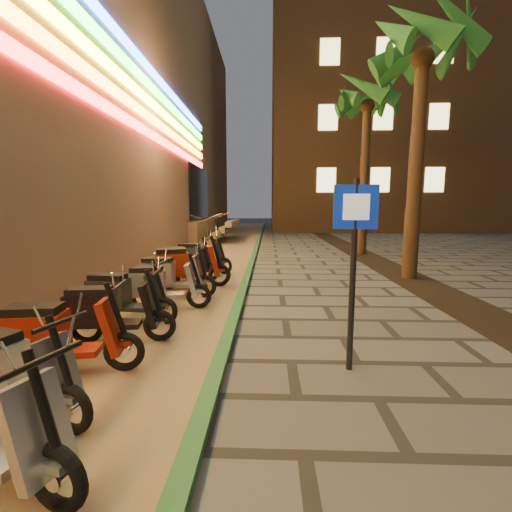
{
  "coord_description": "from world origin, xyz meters",
  "views": [
    {
      "loc": [
        -0.3,
        -2.48,
        1.95
      ],
      "look_at": [
        -0.5,
        2.82,
        1.2
      ],
      "focal_mm": 24.0,
      "sensor_mm": 36.0,
      "label": 1
    }
  ],
  "objects_px": {
    "scooter_8": "(122,296)",
    "scooter_9": "(160,285)",
    "scooter_6": "(58,335)",
    "scooter_11": "(184,266)",
    "scooter_10": "(169,275)",
    "pedestrian_sign": "(354,249)",
    "scooter_12": "(181,262)",
    "scooter_5": "(8,372)",
    "scooter_7": "(108,312)",
    "scooter_13": "(198,257)"
  },
  "relations": [
    {
      "from": "scooter_7",
      "to": "scooter_8",
      "type": "height_order",
      "value": "scooter_8"
    },
    {
      "from": "scooter_7",
      "to": "scooter_13",
      "type": "height_order",
      "value": "scooter_13"
    },
    {
      "from": "scooter_6",
      "to": "scooter_12",
      "type": "relative_size",
      "value": 0.94
    },
    {
      "from": "scooter_8",
      "to": "scooter_12",
      "type": "relative_size",
      "value": 0.93
    },
    {
      "from": "scooter_7",
      "to": "scooter_10",
      "type": "relative_size",
      "value": 0.95
    },
    {
      "from": "scooter_7",
      "to": "scooter_12",
      "type": "xyz_separation_m",
      "value": [
        -0.04,
        4.31,
        0.05
      ]
    },
    {
      "from": "scooter_11",
      "to": "scooter_9",
      "type": "bearing_deg",
      "value": -107.92
    },
    {
      "from": "pedestrian_sign",
      "to": "scooter_12",
      "type": "distance_m",
      "value": 6.1
    },
    {
      "from": "scooter_5",
      "to": "scooter_6",
      "type": "bearing_deg",
      "value": 110.62
    },
    {
      "from": "pedestrian_sign",
      "to": "scooter_9",
      "type": "bearing_deg",
      "value": 144.75
    },
    {
      "from": "pedestrian_sign",
      "to": "scooter_12",
      "type": "relative_size",
      "value": 1.37
    },
    {
      "from": "scooter_12",
      "to": "scooter_11",
      "type": "bearing_deg",
      "value": -71.45
    },
    {
      "from": "scooter_5",
      "to": "scooter_9",
      "type": "bearing_deg",
      "value": 100.97
    },
    {
      "from": "scooter_11",
      "to": "scooter_13",
      "type": "bearing_deg",
      "value": 74.74
    },
    {
      "from": "scooter_9",
      "to": "scooter_13",
      "type": "bearing_deg",
      "value": 82.79
    },
    {
      "from": "scooter_11",
      "to": "scooter_12",
      "type": "distance_m",
      "value": 0.97
    },
    {
      "from": "scooter_5",
      "to": "scooter_9",
      "type": "distance_m",
      "value": 3.48
    },
    {
      "from": "pedestrian_sign",
      "to": "scooter_7",
      "type": "distance_m",
      "value": 3.52
    },
    {
      "from": "scooter_9",
      "to": "scooter_13",
      "type": "distance_m",
      "value": 3.64
    },
    {
      "from": "scooter_12",
      "to": "scooter_10",
      "type": "bearing_deg",
      "value": -83.29
    },
    {
      "from": "pedestrian_sign",
      "to": "scooter_7",
      "type": "bearing_deg",
      "value": 170.28
    },
    {
      "from": "scooter_6",
      "to": "scooter_8",
      "type": "relative_size",
      "value": 1.01
    },
    {
      "from": "scooter_10",
      "to": "scooter_11",
      "type": "xyz_separation_m",
      "value": [
        0.11,
        0.84,
        0.06
      ]
    },
    {
      "from": "pedestrian_sign",
      "to": "scooter_8",
      "type": "relative_size",
      "value": 1.47
    },
    {
      "from": "scooter_8",
      "to": "scooter_9",
      "type": "bearing_deg",
      "value": 68.32
    },
    {
      "from": "scooter_5",
      "to": "scooter_13",
      "type": "height_order",
      "value": "scooter_13"
    },
    {
      "from": "pedestrian_sign",
      "to": "scooter_10",
      "type": "height_order",
      "value": "pedestrian_sign"
    },
    {
      "from": "scooter_5",
      "to": "scooter_9",
      "type": "xyz_separation_m",
      "value": [
        0.3,
        3.47,
        0.02
      ]
    },
    {
      "from": "scooter_6",
      "to": "scooter_11",
      "type": "height_order",
      "value": "scooter_11"
    },
    {
      "from": "scooter_5",
      "to": "scooter_6",
      "type": "distance_m",
      "value": 0.86
    },
    {
      "from": "scooter_12",
      "to": "scooter_13",
      "type": "bearing_deg",
      "value": 76.19
    },
    {
      "from": "scooter_6",
      "to": "scooter_11",
      "type": "relative_size",
      "value": 0.87
    },
    {
      "from": "scooter_8",
      "to": "scooter_10",
      "type": "height_order",
      "value": "scooter_10"
    },
    {
      "from": "scooter_9",
      "to": "scooter_6",
      "type": "bearing_deg",
      "value": -105.62
    },
    {
      "from": "scooter_6",
      "to": "scooter_8",
      "type": "bearing_deg",
      "value": 82.33
    },
    {
      "from": "scooter_6",
      "to": "scooter_7",
      "type": "xyz_separation_m",
      "value": [
        0.14,
        0.95,
        -0.01
      ]
    },
    {
      "from": "scooter_10",
      "to": "scooter_11",
      "type": "distance_m",
      "value": 0.85
    },
    {
      "from": "scooter_5",
      "to": "scooter_6",
      "type": "height_order",
      "value": "scooter_6"
    },
    {
      "from": "scooter_8",
      "to": "scooter_12",
      "type": "bearing_deg",
      "value": 93.15
    },
    {
      "from": "scooter_6",
      "to": "scooter_8",
      "type": "height_order",
      "value": "scooter_6"
    },
    {
      "from": "scooter_7",
      "to": "scooter_11",
      "type": "xyz_separation_m",
      "value": [
        0.26,
        3.38,
        0.09
      ]
    },
    {
      "from": "scooter_10",
      "to": "scooter_13",
      "type": "relative_size",
      "value": 0.98
    },
    {
      "from": "pedestrian_sign",
      "to": "scooter_7",
      "type": "relative_size",
      "value": 1.49
    },
    {
      "from": "scooter_13",
      "to": "scooter_7",
      "type": "bearing_deg",
      "value": -84.4
    },
    {
      "from": "scooter_9",
      "to": "scooter_8",
      "type": "bearing_deg",
      "value": -124.48
    },
    {
      "from": "pedestrian_sign",
      "to": "scooter_5",
      "type": "distance_m",
      "value": 3.69
    },
    {
      "from": "scooter_8",
      "to": "scooter_9",
      "type": "relative_size",
      "value": 1.0
    },
    {
      "from": "scooter_5",
      "to": "scooter_11",
      "type": "relative_size",
      "value": 0.83
    },
    {
      "from": "pedestrian_sign",
      "to": "scooter_8",
      "type": "distance_m",
      "value": 3.94
    },
    {
      "from": "scooter_10",
      "to": "pedestrian_sign",
      "type": "bearing_deg",
      "value": -46.92
    }
  ]
}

